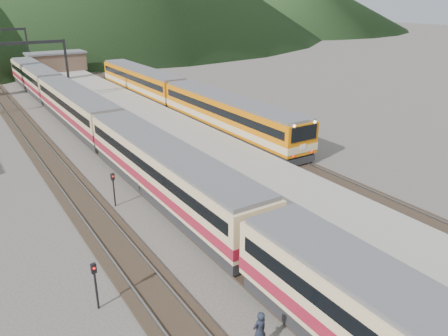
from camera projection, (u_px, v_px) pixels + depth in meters
track_main at (95, 138)px, 41.57m from camera, size 2.60×200.00×0.23m
track_far at (40, 147)px, 39.05m from camera, size 2.60×200.00×0.23m
track_second at (200, 121)px, 47.37m from camera, size 2.60×200.00×0.23m
platform at (157, 130)px, 42.67m from camera, size 8.00×100.00×1.00m
gantry_near at (25, 63)px, 49.86m from camera, size 9.55×0.25×8.00m
station_shed at (56, 61)px, 73.22m from camera, size 9.40×4.40×3.10m
main_train at (111, 131)px, 36.86m from camera, size 3.06×83.71×3.73m
second_train at (178, 94)px, 50.50m from camera, size 3.12×42.47×3.81m
short_signal_b at (113, 185)px, 27.75m from camera, size 0.26×0.23×2.27m
short_signal_c at (95, 280)px, 18.45m from camera, size 0.23×0.17×2.27m
worker at (259, 331)px, 16.45m from camera, size 0.66×0.45×1.75m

